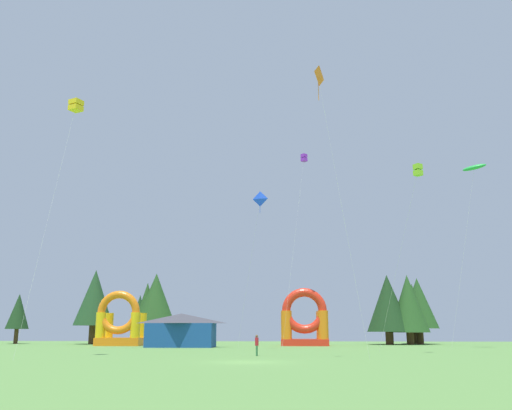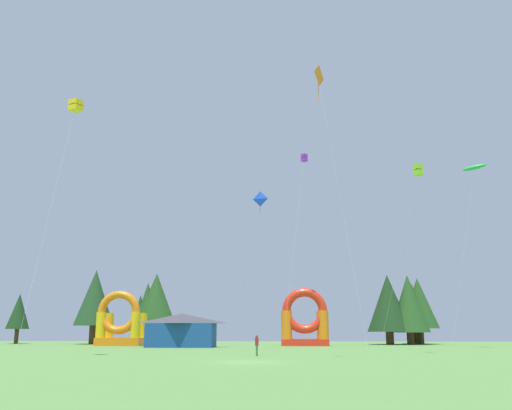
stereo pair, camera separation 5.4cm
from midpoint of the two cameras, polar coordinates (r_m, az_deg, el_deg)
ground_plane at (r=36.94m, az=-0.85°, el=-15.77°), size 120.00×120.00×0.00m
kite_yellow_box at (r=47.65m, az=-17.97°, el=9.60°), size 2.10×4.13×20.03m
kite_lime_box at (r=51.51m, az=16.18°, el=3.40°), size 3.89×5.18×16.36m
kite_orange_diamond at (r=43.18m, az=6.25°, el=12.70°), size 3.53×1.48×21.18m
kite_purple_box at (r=69.42m, az=4.90°, el=4.74°), size 3.32×3.35×23.22m
kite_blue_diamond at (r=58.00m, az=0.35°, el=0.50°), size 3.22×4.39×15.82m
kite_green_parafoil at (r=67.88m, az=21.39°, el=3.57°), size 4.97×2.53×20.45m
person_left_edge at (r=45.23m, az=0.04°, el=-13.96°), size 0.32×0.32×1.62m
inflatable_orange_dome at (r=74.00m, az=-13.74°, el=-11.89°), size 5.62×4.30×6.78m
inflatable_red_slide at (r=72.02m, az=4.95°, el=-12.02°), size 5.87×4.80×7.09m
festival_tent at (r=66.69m, az=-7.68°, el=-12.57°), size 7.66×4.20×3.82m
tree_row_0 at (r=88.07m, az=-23.14°, el=-9.98°), size 3.21×3.21×7.01m
tree_row_1 at (r=82.63m, az=-16.19°, el=-9.10°), size 5.44×5.44×10.24m
tree_row_2 at (r=84.09m, az=-11.82°, el=-10.47°), size 2.47×2.47×6.88m
tree_row_3 at (r=83.47m, az=-11.11°, el=-10.13°), size 4.01×4.01×8.64m
tree_row_4 at (r=83.03m, az=-10.24°, el=-9.62°), size 6.22×6.22×9.98m
tree_row_5 at (r=79.11m, az=13.30°, el=-9.74°), size 5.87×5.87×9.33m
tree_row_6 at (r=79.59m, az=15.28°, el=-9.69°), size 5.37×5.37×9.30m
tree_row_7 at (r=84.66m, az=15.71°, el=-9.80°), size 3.76×3.76×8.47m
tree_row_8 at (r=82.44m, az=16.21°, el=-9.63°), size 5.38×5.38×9.08m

